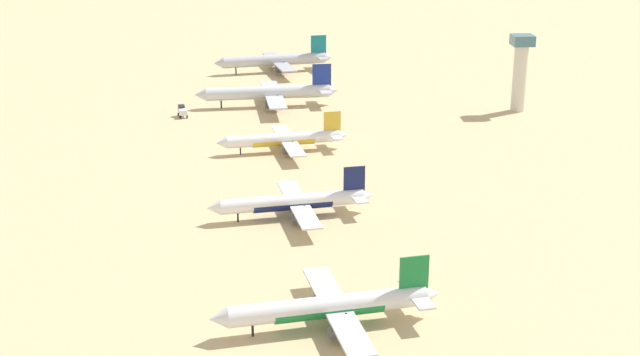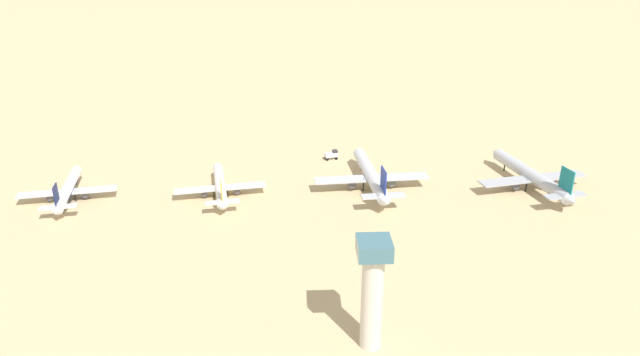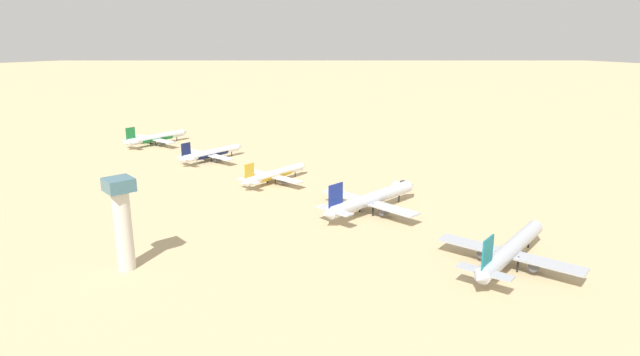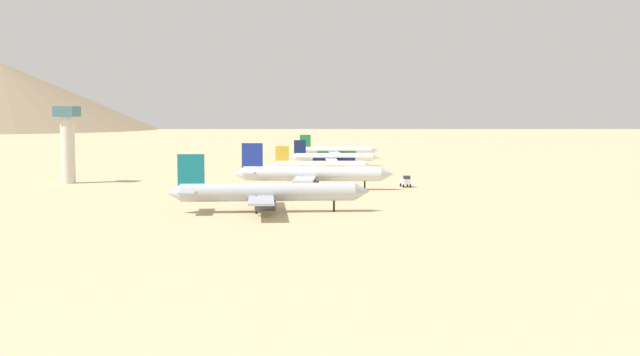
{
  "view_description": "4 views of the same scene",
  "coord_description": "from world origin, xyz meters",
  "views": [
    {
      "loc": [
        3.95,
        242.06,
        75.86
      ],
      "look_at": [
        -7.35,
        43.85,
        6.53
      ],
      "focal_mm": 47.74,
      "sensor_mm": 36.0,
      "label": 1
    },
    {
      "loc": [
        -182.2,
        -26.81,
        83.21
      ],
      "look_at": [
        3.96,
        -34.74,
        4.64
      ],
      "focal_mm": 31.56,
      "sensor_mm": 36.0,
      "label": 2
    },
    {
      "loc": [
        -131.6,
        -185.53,
        67.01
      ],
      "look_at": [
        10.98,
        -17.71,
        4.26
      ],
      "focal_mm": 30.7,
      "sensor_mm": 36.0,
      "label": 3
    },
    {
      "loc": [
        43.52,
        -313.15,
        26.2
      ],
      "look_at": [
        9.35,
        -62.75,
        4.58
      ],
      "focal_mm": 46.43,
      "sensor_mm": 36.0,
      "label": 4
    }
  ],
  "objects": [
    {
      "name": "parked_jet_0",
      "position": [
        2.34,
        -111.33,
        4.94
      ],
      "size": [
        50.53,
        41.43,
        14.68
      ],
      "color": "#B2B7C1",
      "rests_on": "ground"
    },
    {
      "name": "service_truck",
      "position": [
        34.84,
        -40.9,
        2.08
      ],
      "size": [
        3.91,
        5.63,
        3.9
      ],
      "color": "silver",
      "rests_on": "ground"
    },
    {
      "name": "parked_jet_4",
      "position": [
        -5.65,
        106.61,
        4.08
      ],
      "size": [
        42.34,
        34.66,
        12.26
      ],
      "color": "silver",
      "rests_on": "ground"
    },
    {
      "name": "control_tower",
      "position": [
        -81.45,
        -42.33,
        14.97
      ],
      "size": [
        7.2,
        7.2,
        26.61
      ],
      "color": "beige",
      "rests_on": "ground"
    },
    {
      "name": "parked_jet_1",
      "position": [
        5.04,
        -53.26,
        4.99
      ],
      "size": [
        51.42,
        41.84,
        14.82
      ],
      "color": "silver",
      "rests_on": "ground"
    },
    {
      "name": "parked_jet_3",
      "position": [
        -0.56,
        53.17,
        3.88
      ],
      "size": [
        40.3,
        32.96,
        11.65
      ],
      "color": "white",
      "rests_on": "ground"
    },
    {
      "name": "ground_plane",
      "position": [
        0.0,
        0.0,
        0.0
      ],
      "size": [
        1800.0,
        1800.0,
        0.0
      ],
      "primitive_type": "plane",
      "color": "tan"
    },
    {
      "name": "parked_jet_2",
      "position": [
        0.74,
        0.69,
        3.8
      ],
      "size": [
        39.47,
        32.28,
        11.42
      ],
      "color": "white",
      "rests_on": "ground"
    }
  ]
}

